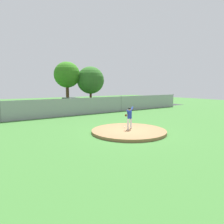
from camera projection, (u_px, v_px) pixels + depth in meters
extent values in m
plane|color=#386B2D|center=(89.00, 121.00, 19.41)|extent=(80.00, 80.00, 0.00)
cube|color=#2B2B2D|center=(58.00, 112.00, 26.32)|extent=(44.00, 7.00, 0.01)
cylinder|color=olive|center=(129.00, 131.00, 14.53)|extent=(5.35, 5.35, 0.20)
cylinder|color=silver|center=(128.00, 124.00, 14.56)|extent=(0.13, 0.13, 0.78)
cylinder|color=silver|center=(131.00, 123.00, 15.00)|extent=(0.13, 0.13, 0.78)
cylinder|color=navy|center=(130.00, 115.00, 14.69)|extent=(0.32, 0.32, 0.56)
cylinder|color=navy|center=(132.00, 109.00, 14.74)|extent=(0.47, 0.29, 0.37)
cylinder|color=navy|center=(128.00, 113.00, 14.57)|extent=(0.29, 0.20, 0.46)
ellipsoid|color=#4C2D14|center=(126.00, 115.00, 14.56)|extent=(0.20, 0.12, 0.18)
sphere|color=tan|center=(130.00, 110.00, 14.64)|extent=(0.20, 0.20, 0.20)
cylinder|color=black|center=(130.00, 109.00, 14.63)|extent=(0.21, 0.21, 0.09)
sphere|color=white|center=(125.00, 127.00, 15.31)|extent=(0.07, 0.07, 0.07)
cube|color=gray|center=(72.00, 107.00, 22.53)|extent=(35.11, 0.03, 1.96)
cylinder|color=slate|center=(0.00, 111.00, 18.53)|extent=(0.07, 0.07, 2.06)
cylinder|color=slate|center=(121.00, 103.00, 26.52)|extent=(0.07, 0.07, 2.06)
cylinder|color=slate|center=(173.00, 100.00, 32.52)|extent=(0.07, 0.07, 2.06)
cube|color=#146066|center=(71.00, 106.00, 26.92)|extent=(1.73, 4.33, 0.79)
cube|color=black|center=(71.00, 100.00, 26.83)|extent=(1.59, 2.39, 0.67)
cylinder|color=black|center=(67.00, 108.00, 28.06)|extent=(1.79, 0.64, 0.64)
cylinder|color=black|center=(76.00, 110.00, 25.88)|extent=(1.79, 0.64, 0.64)
cube|color=tan|center=(102.00, 104.00, 29.68)|extent=(1.77, 4.56, 0.72)
cube|color=black|center=(102.00, 100.00, 29.59)|extent=(1.63, 2.51, 0.58)
cylinder|color=black|center=(97.00, 106.00, 30.87)|extent=(1.82, 0.64, 0.64)
cylinder|color=black|center=(107.00, 107.00, 28.58)|extent=(1.82, 0.64, 0.64)
cube|color=slate|center=(19.00, 109.00, 23.52)|extent=(1.79, 4.32, 0.71)
cube|color=black|center=(19.00, 103.00, 23.43)|extent=(1.65, 2.38, 0.57)
cylinder|color=black|center=(17.00, 111.00, 24.65)|extent=(1.84, 0.65, 0.64)
cylinder|color=black|center=(22.00, 113.00, 22.48)|extent=(1.84, 0.65, 0.64)
cube|color=#A81919|center=(129.00, 103.00, 32.66)|extent=(1.99, 4.27, 0.64)
cube|color=black|center=(129.00, 99.00, 32.58)|extent=(1.73, 2.39, 0.58)
cylinder|color=black|center=(124.00, 104.00, 33.70)|extent=(1.82, 0.76, 0.64)
cylinder|color=black|center=(135.00, 105.00, 31.70)|extent=(1.82, 0.76, 0.64)
cone|color=orange|center=(62.00, 112.00, 23.85)|extent=(0.32, 0.32, 0.55)
cube|color=black|center=(62.00, 114.00, 23.88)|extent=(0.40, 0.40, 0.03)
cylinder|color=#4C331E|center=(68.00, 94.00, 36.99)|extent=(0.57, 0.57, 3.70)
sphere|color=#32791C|center=(67.00, 75.00, 36.54)|extent=(4.68, 4.68, 4.68)
cylinder|color=#4C331E|center=(91.00, 97.00, 38.09)|extent=(0.43, 0.43, 2.60)
sphere|color=#2D6623|center=(90.00, 80.00, 37.69)|extent=(5.07, 5.07, 5.07)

